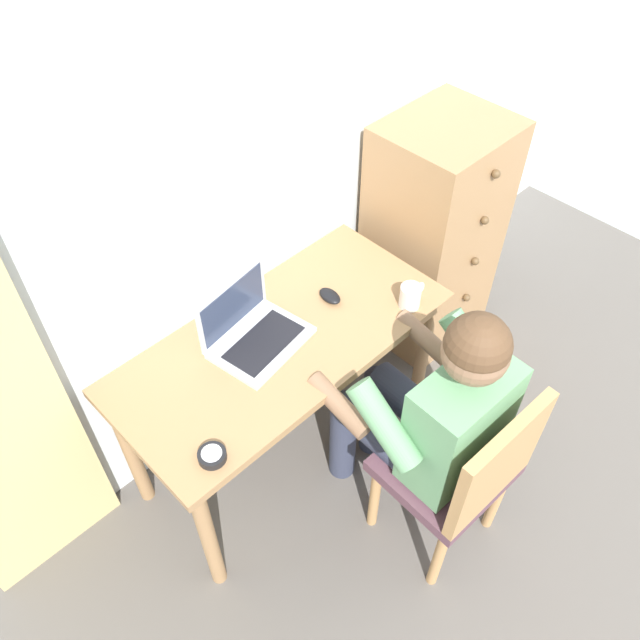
{
  "coord_description": "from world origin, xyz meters",
  "views": [
    {
      "loc": [
        -1.26,
        0.64,
        2.47
      ],
      "look_at": [
        -0.19,
        1.73,
        0.83
      ],
      "focal_mm": 35.93,
      "sensor_mm": 36.0,
      "label": 1
    }
  ],
  "objects": [
    {
      "name": "coffee_mug",
      "position": [
        0.18,
        1.61,
        0.78
      ],
      "size": [
        0.12,
        0.08,
        0.09
      ],
      "color": "silver",
      "rests_on": "desk"
    },
    {
      "name": "desk_clock",
      "position": [
        -0.77,
        1.61,
        0.74
      ],
      "size": [
        0.09,
        0.09,
        0.03
      ],
      "color": "black",
      "rests_on": "desk"
    },
    {
      "name": "computer_mouse",
      "position": [
        -0.02,
        1.85,
        0.74
      ],
      "size": [
        0.07,
        0.1,
        0.03
      ],
      "primitive_type": "ellipsoid",
      "rotation": [
        0.0,
        0.0,
        -0.08
      ],
      "color": "black",
      "rests_on": "desk"
    },
    {
      "name": "desk",
      "position": [
        -0.29,
        1.83,
        0.62
      ],
      "size": [
        1.27,
        0.6,
        0.73
      ],
      "color": "#9E754C",
      "rests_on": "ground_plane"
    },
    {
      "name": "laptop",
      "position": [
        -0.36,
        1.9,
        0.78
      ],
      "size": [
        0.38,
        0.3,
        0.24
      ],
      "color": "#B7BABF",
      "rests_on": "desk"
    },
    {
      "name": "wall_back",
      "position": [
        0.0,
        2.2,
        1.25
      ],
      "size": [
        4.8,
        0.05,
        2.5
      ],
      "primitive_type": "cube",
      "color": "silver",
      "rests_on": "ground_plane"
    },
    {
      "name": "chair",
      "position": [
        -0.12,
        1.1,
        0.5
      ],
      "size": [
        0.44,
        0.42,
        0.89
      ],
      "color": "brown",
      "rests_on": "ground_plane"
    },
    {
      "name": "person_seated",
      "position": [
        -0.11,
        1.28,
        0.68
      ],
      "size": [
        0.54,
        0.6,
        1.2
      ],
      "color": "#33384C",
      "rests_on": "ground_plane"
    },
    {
      "name": "dresser",
      "position": [
        0.72,
        1.91,
        0.57
      ],
      "size": [
        0.53,
        0.49,
        1.14
      ],
      "color": "#9E754C",
      "rests_on": "ground_plane"
    }
  ]
}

